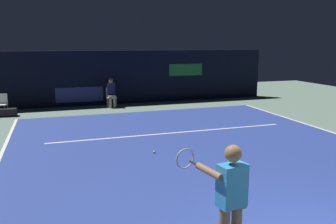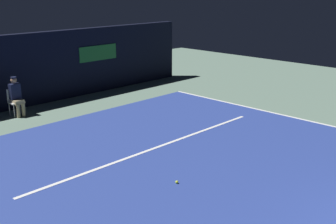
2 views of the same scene
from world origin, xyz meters
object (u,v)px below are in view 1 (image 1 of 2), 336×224
object	(u,v)px
tennis_player	(230,200)
tennis_ball	(154,152)
line_judge_on_chair	(111,93)
equipment_bag	(6,113)
courtside_chair_near	(2,103)

from	to	relation	value
tennis_player	tennis_ball	world-z (taller)	tennis_player
line_judge_on_chair	equipment_bag	xyz separation A→B (m)	(-4.47, -0.74, -0.53)
line_judge_on_chair	courtside_chair_near	size ratio (longest dim) A/B	1.50
tennis_player	courtside_chair_near	distance (m)	12.82
courtside_chair_near	equipment_bag	size ratio (longest dim) A/B	1.05
tennis_player	tennis_ball	bearing A→B (deg)	84.99
tennis_ball	equipment_bag	size ratio (longest dim) A/B	0.08
tennis_ball	equipment_bag	distance (m)	7.97
line_judge_on_chair	tennis_ball	size ratio (longest dim) A/B	19.41
tennis_player	tennis_ball	xyz separation A→B (m)	(0.45, 5.09, -0.94)
tennis_player	equipment_bag	world-z (taller)	tennis_player
line_judge_on_chair	equipment_bag	distance (m)	4.56
tennis_player	courtside_chair_near	xyz separation A→B (m)	(-4.15, 12.12, -0.49)
tennis_ball	line_judge_on_chair	bearing A→B (deg)	89.61
tennis_player	tennis_ball	size ratio (longest dim) A/B	25.44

